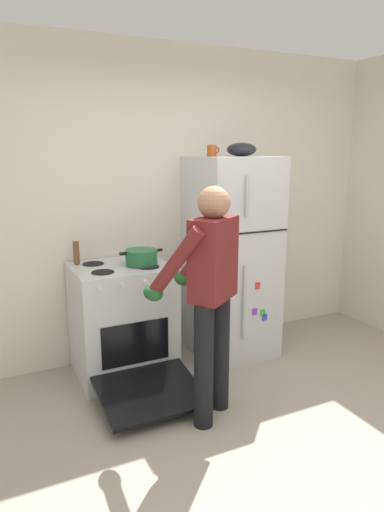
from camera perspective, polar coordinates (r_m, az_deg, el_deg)
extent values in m
plane|color=#9E9384|center=(3.03, 12.08, -24.20)|extent=(8.00, 8.00, 0.00)
cube|color=silver|center=(4.14, -3.82, 6.51)|extent=(6.00, 0.10, 2.70)
cube|color=silver|center=(4.11, 4.89, -0.19)|extent=(0.68, 0.68, 1.76)
cube|color=black|center=(3.77, 7.64, 2.90)|extent=(0.67, 0.01, 0.01)
cylinder|color=#B7B7BC|center=(3.85, 6.49, -5.79)|extent=(0.02, 0.02, 0.64)
cylinder|color=#B7B7BC|center=(3.66, 6.85, 7.37)|extent=(0.02, 0.02, 0.33)
cube|color=blue|center=(4.04, 9.00, -7.51)|extent=(0.04, 0.01, 0.06)
cube|color=red|center=(3.90, 8.14, -3.65)|extent=(0.04, 0.01, 0.06)
cube|color=purple|center=(3.96, 7.79, -6.84)|extent=(0.04, 0.01, 0.06)
cube|color=green|center=(4.01, 8.75, -6.95)|extent=(0.04, 0.01, 0.06)
cube|color=silver|center=(3.83, -8.61, -7.87)|extent=(0.76, 0.64, 0.92)
cube|color=black|center=(3.58, -6.98, -10.68)|extent=(0.53, 0.01, 0.33)
cylinder|color=black|center=(3.51, -11.00, -1.97)|extent=(0.17, 0.17, 0.01)
cylinder|color=black|center=(3.62, -5.42, -1.34)|extent=(0.17, 0.17, 0.01)
cylinder|color=black|center=(3.78, -12.14, -0.94)|extent=(0.17, 0.17, 0.01)
cylinder|color=black|center=(3.88, -6.92, -0.39)|extent=(0.17, 0.17, 0.01)
cylinder|color=silver|center=(3.33, -11.37, -3.94)|extent=(0.04, 0.03, 0.04)
cylinder|color=silver|center=(3.38, -8.58, -3.60)|extent=(0.04, 0.03, 0.04)
cylinder|color=silver|center=(3.43, -5.71, -3.24)|extent=(0.04, 0.03, 0.04)
cylinder|color=silver|center=(3.49, -3.10, -2.91)|extent=(0.04, 0.03, 0.04)
cube|color=black|center=(3.45, -5.23, -16.39)|extent=(0.72, 0.59, 0.13)
cylinder|color=black|center=(3.11, 1.45, -13.51)|extent=(0.13, 0.13, 0.86)
cylinder|color=black|center=(3.32, 3.51, -11.72)|extent=(0.13, 0.13, 0.86)
cube|color=maroon|center=(2.98, 2.65, -0.36)|extent=(0.41, 0.37, 0.54)
sphere|color=#A37556|center=(2.92, 2.73, 6.62)|extent=(0.21, 0.21, 0.21)
sphere|color=#2A2A2A|center=(2.92, 2.72, 5.90)|extent=(0.15, 0.15, 0.15)
cylinder|color=maroon|center=(2.89, -2.10, -0.87)|extent=(0.31, 0.38, 0.50)
cylinder|color=maroon|center=(3.23, 1.47, 0.64)|extent=(0.31, 0.38, 0.50)
ellipsoid|color=#1E5123|center=(3.03, -4.84, -4.59)|extent=(0.12, 0.18, 0.10)
ellipsoid|color=#1E5123|center=(3.36, -1.13, -2.78)|extent=(0.12, 0.18, 0.10)
cylinder|color=#236638|center=(3.68, -6.28, -0.11)|extent=(0.25, 0.25, 0.12)
cube|color=black|center=(3.63, -8.56, 0.29)|extent=(0.05, 0.03, 0.02)
cube|color=black|center=(3.73, -4.09, 0.75)|extent=(0.05, 0.03, 0.02)
cylinder|color=#B24C1E|center=(3.96, 2.47, 12.90)|extent=(0.08, 0.08, 0.10)
torus|color=#B24C1E|center=(3.98, 3.05, 12.97)|extent=(0.06, 0.01, 0.06)
cylinder|color=brown|center=(3.79, -14.13, 0.41)|extent=(0.05, 0.05, 0.18)
ellipsoid|color=black|center=(4.04, 6.15, 12.98)|extent=(0.25, 0.25, 0.11)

